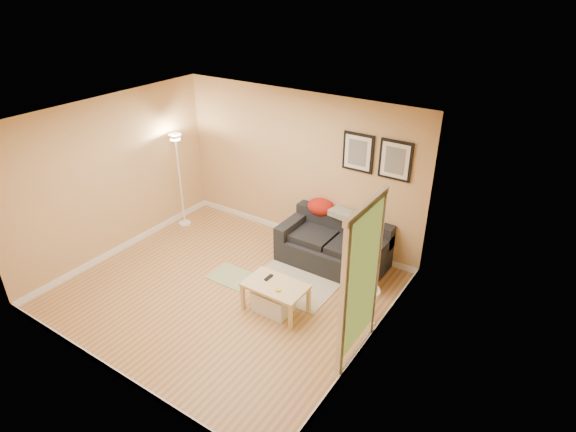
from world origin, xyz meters
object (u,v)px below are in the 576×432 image
object	(u,v)px
sofa	(333,244)
floor_lamp	(180,183)
coffee_table	(276,297)
storage_bin	(273,301)
side_table	(366,306)
book_stack	(367,287)

from	to	relation	value
sofa	floor_lamp	world-z (taller)	floor_lamp
sofa	coffee_table	world-z (taller)	sofa
storage_bin	side_table	bearing A→B (deg)	23.13
side_table	sofa	bearing A→B (deg)	136.25
sofa	storage_bin	xyz separation A→B (m)	(-0.11, -1.51, -0.21)
side_table	floor_lamp	bearing A→B (deg)	170.63
floor_lamp	storage_bin	bearing A→B (deg)	-22.13
storage_bin	side_table	world-z (taller)	side_table
book_stack	floor_lamp	size ratio (longest dim) A/B	0.13
side_table	book_stack	size ratio (longest dim) A/B	2.25
sofa	storage_bin	size ratio (longest dim) A/B	3.22
storage_bin	side_table	distance (m)	1.27
coffee_table	book_stack	world-z (taller)	book_stack
coffee_table	book_stack	bearing A→B (deg)	29.09
side_table	floor_lamp	world-z (taller)	floor_lamp
book_stack	floor_lamp	world-z (taller)	floor_lamp
storage_bin	coffee_table	bearing A→B (deg)	61.42
sofa	coffee_table	distance (m)	1.49
side_table	floor_lamp	size ratio (longest dim) A/B	0.30
book_stack	floor_lamp	bearing A→B (deg)	158.41
coffee_table	side_table	size ratio (longest dim) A/B	1.64
sofa	side_table	xyz separation A→B (m)	(1.06, -1.01, -0.11)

